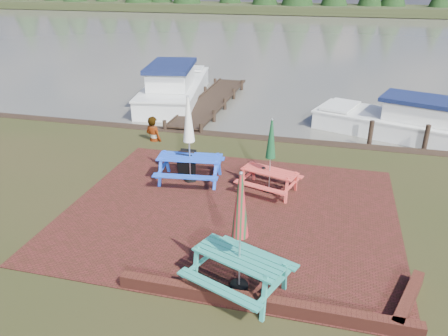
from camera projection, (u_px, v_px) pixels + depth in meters
ground at (222, 230)px, 11.28m from camera, size 120.00×120.00×0.00m
paving at (231, 211)px, 12.15m from camera, size 9.00×7.50×0.02m
brick_wall at (296, 303)px, 8.60m from camera, size 6.21×1.79×0.30m
water at (314, 37)px, 43.92m from camera, size 120.00×60.00×0.02m
picnic_table_teal at (240, 251)px, 8.84m from camera, size 2.43×2.30×2.68m
picnic_table_red at (270, 167)px, 12.93m from camera, size 2.00×1.88×2.29m
picnic_table_blue at (190, 153)px, 13.53m from camera, size 2.18×1.98×2.76m
chalkboard at (187, 164)px, 14.07m from camera, size 0.54×0.51×0.86m
jetty at (211, 101)px, 21.97m from camera, size 1.76×9.08×1.00m
boat_jetty at (175, 88)px, 22.92m from camera, size 4.04×8.26×2.29m
boat_near at (404, 123)px, 18.03m from camera, size 7.33×4.49×1.87m
person at (152, 117)px, 16.83m from camera, size 0.82×0.67×1.95m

